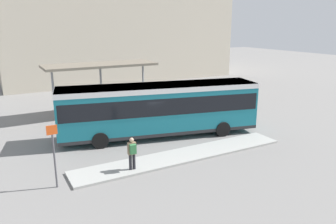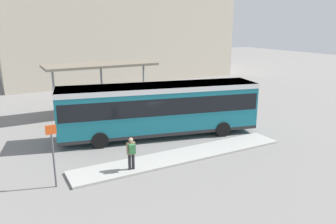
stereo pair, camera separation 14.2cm
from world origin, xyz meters
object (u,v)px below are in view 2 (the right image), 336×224
bicycle_yellow (231,101)px  potted_planter_near_shelter (138,109)px  city_bus (159,106)px  bicycle_black (221,98)px  bicycle_red (218,96)px  platform_sign (53,153)px  pedestrian_waiting (131,152)px  bicycle_orange (228,99)px

bicycle_yellow → potted_planter_near_shelter: (-8.50, 0.48, 0.27)m
city_bus → bicycle_black: city_bus is taller
city_bus → potted_planter_near_shelter: 4.81m
bicycle_red → platform_sign: 19.10m
bicycle_black → bicycle_red: size_ratio=0.88×
bicycle_red → potted_planter_near_shelter: (-8.62, -1.66, 0.25)m
pedestrian_waiting → bicycle_yellow: bearing=-51.0°
bicycle_yellow → bicycle_orange: bearing=-11.8°
bicycle_orange → platform_sign: platform_sign is taller
bicycle_black → potted_planter_near_shelter: size_ratio=1.28×
bicycle_orange → potted_planter_near_shelter: 8.70m
pedestrian_waiting → potted_planter_near_shelter: pedestrian_waiting is taller
city_bus → potted_planter_near_shelter: city_bus is taller
bicycle_black → platform_sign: size_ratio=0.55×
bicycle_yellow → bicycle_black: size_ratio=1.07×
pedestrian_waiting → potted_planter_near_shelter: (4.06, 8.67, -0.40)m
bicycle_orange → bicycle_black: bicycle_orange is taller
city_bus → pedestrian_waiting: city_bus is taller
bicycle_orange → bicycle_red: (-0.08, 1.43, 0.02)m
bicycle_orange → bicycle_black: bearing=17.4°
bicycle_orange → bicycle_black: 0.73m
pedestrian_waiting → platform_sign: size_ratio=0.57×
pedestrian_waiting → platform_sign: (-3.46, 0.17, 0.53)m
bicycle_black → bicycle_red: bearing=162.7°
pedestrian_waiting → bicycle_red: pedestrian_waiting is taller
pedestrian_waiting → bicycle_yellow: 15.01m
bicycle_orange → potted_planter_near_shelter: bearing=94.6°
city_bus → platform_sign: 8.01m
city_bus → bicycle_red: size_ratio=7.12×
bicycle_red → platform_sign: (-16.13, -10.16, 1.18)m
bicycle_yellow → platform_sign: (-16.02, -8.02, 1.20)m
bicycle_orange → bicycle_red: size_ratio=0.95×
pedestrian_waiting → bicycle_orange: bearing=-49.2°
bicycle_yellow → bicycle_orange: same height
bicycle_red → bicycle_black: bearing=-14.8°
bicycle_yellow → platform_sign: bearing=119.9°
potted_planter_near_shelter → platform_sign: platform_sign is taller
bicycle_red → city_bus: bearing=-62.0°
bicycle_yellow → bicycle_black: 1.43m
bicycle_red → platform_sign: bearing=-64.2°
bicycle_yellow → potted_planter_near_shelter: potted_planter_near_shelter is taller
pedestrian_waiting → bicycle_black: 15.84m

